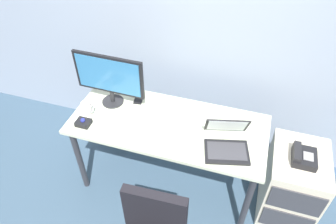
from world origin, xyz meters
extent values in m
plane|color=#384E62|center=(0.00, 0.00, 0.00)|extent=(8.00, 8.00, 0.00)
cube|color=#8F9BAE|center=(0.00, 0.68, 1.40)|extent=(6.00, 0.10, 2.80)
cube|color=beige|center=(0.00, 0.00, 0.74)|extent=(1.54, 0.66, 0.03)
cylinder|color=#2D2D33|center=(-0.71, -0.27, 0.36)|extent=(0.05, 0.05, 0.73)
cylinder|color=#2D2D33|center=(0.71, -0.27, 0.36)|extent=(0.05, 0.05, 0.73)
cylinder|color=#2D2D33|center=(-0.71, 0.27, 0.36)|extent=(0.05, 0.05, 0.73)
cylinder|color=#2D2D33|center=(0.71, 0.27, 0.36)|extent=(0.05, 0.05, 0.73)
cube|color=beige|center=(1.04, 0.04, 0.33)|extent=(0.42, 0.52, 0.66)
cube|color=#38383D|center=(1.04, -0.23, 0.48)|extent=(0.38, 0.01, 0.23)
cube|color=#38383D|center=(1.04, -0.23, 0.20)|extent=(0.38, 0.01, 0.23)
cube|color=black|center=(1.04, 0.02, 0.69)|extent=(0.17, 0.20, 0.06)
cube|color=black|center=(0.98, 0.02, 0.74)|extent=(0.05, 0.18, 0.04)
cube|color=gray|center=(1.06, 0.01, 0.72)|extent=(0.07, 0.08, 0.01)
cube|color=black|center=(0.14, -0.73, 0.70)|extent=(0.40, 0.08, 0.42)
cylinder|color=#262628|center=(-0.52, 0.11, 0.76)|extent=(0.18, 0.18, 0.01)
cylinder|color=#262628|center=(-0.52, 0.11, 0.82)|extent=(0.04, 0.04, 0.10)
cube|color=black|center=(-0.52, 0.11, 1.04)|extent=(0.58, 0.03, 0.34)
cube|color=teal|center=(-0.52, 0.09, 1.04)|extent=(0.53, 0.02, 0.30)
cube|color=silver|center=(-0.03, -0.02, 0.77)|extent=(0.41, 0.15, 0.02)
cube|color=white|center=(-0.03, -0.02, 0.78)|extent=(0.38, 0.13, 0.01)
cube|color=black|center=(0.49, -0.16, 0.77)|extent=(0.35, 0.29, 0.02)
cube|color=#38383D|center=(0.49, -0.16, 0.78)|extent=(0.30, 0.23, 0.00)
cube|color=black|center=(0.45, -0.01, 0.87)|extent=(0.33, 0.18, 0.20)
cube|color=silver|center=(0.45, -0.01, 0.87)|extent=(0.29, 0.16, 0.17)
cube|color=black|center=(-0.62, -0.21, 0.78)|extent=(0.11, 0.09, 0.04)
sphere|color=navy|center=(-0.62, -0.21, 0.80)|extent=(0.04, 0.04, 0.04)
cylinder|color=silver|center=(-0.65, -0.08, 0.81)|extent=(0.08, 0.08, 0.11)
torus|color=silver|center=(-0.61, -0.08, 0.81)|extent=(0.01, 0.07, 0.07)
cube|color=black|center=(-0.33, 0.21, 0.76)|extent=(0.09, 0.15, 0.01)
camera|label=1|loc=(0.52, -1.66, 2.47)|focal=33.29mm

